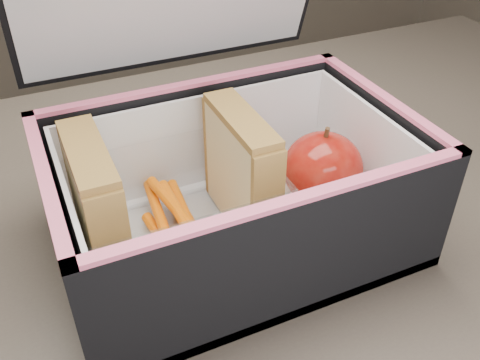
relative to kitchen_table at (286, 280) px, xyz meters
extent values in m
cube|color=brown|center=(0.00, 0.00, 0.08)|extent=(1.20, 0.80, 0.03)
cube|color=#382D26|center=(0.55, 0.35, -0.30)|extent=(0.05, 0.05, 0.72)
cube|color=#D7C083|center=(-0.20, 0.00, 0.16)|extent=(0.01, 0.10, 0.11)
cube|color=#CF6C7C|center=(-0.19, 0.00, 0.16)|extent=(0.01, 0.10, 0.10)
cube|color=#D7C083|center=(-0.18, 0.00, 0.16)|extent=(0.01, 0.10, 0.11)
cube|color=brown|center=(-0.19, 0.00, 0.22)|extent=(0.03, 0.11, 0.01)
cube|color=#D7C083|center=(-0.06, 0.00, 0.16)|extent=(0.01, 0.10, 0.11)
cube|color=#CF6C7C|center=(-0.06, 0.00, 0.16)|extent=(0.01, 0.10, 0.10)
cube|color=#D7C083|center=(-0.05, 0.00, 0.16)|extent=(0.01, 0.10, 0.11)
cube|color=brown|center=(-0.06, 0.00, 0.22)|extent=(0.03, 0.10, 0.01)
cylinder|color=#E84A00|center=(-0.10, 0.02, 0.11)|extent=(0.01, 0.08, 0.01)
cylinder|color=#E84A00|center=(-0.13, 0.03, 0.13)|extent=(0.02, 0.08, 0.01)
cylinder|color=#E84A00|center=(-0.12, 0.02, 0.14)|extent=(0.02, 0.08, 0.01)
cylinder|color=#E84A00|center=(-0.13, -0.02, 0.11)|extent=(0.02, 0.08, 0.01)
cylinder|color=#E84A00|center=(-0.11, 0.02, 0.13)|extent=(0.02, 0.08, 0.01)
cylinder|color=#E84A00|center=(-0.12, 0.01, 0.14)|extent=(0.01, 0.08, 0.01)
cylinder|color=#E84A00|center=(-0.14, -0.01, 0.11)|extent=(0.02, 0.08, 0.01)
cube|color=white|center=(0.03, 0.00, 0.11)|extent=(0.10, 0.10, 0.01)
ellipsoid|color=#920403|center=(0.03, -0.01, 0.15)|extent=(0.09, 0.09, 0.07)
cylinder|color=#4C311B|center=(0.03, -0.01, 0.19)|extent=(0.01, 0.01, 0.01)
camera|label=1|loc=(-0.22, -0.36, 0.45)|focal=40.00mm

